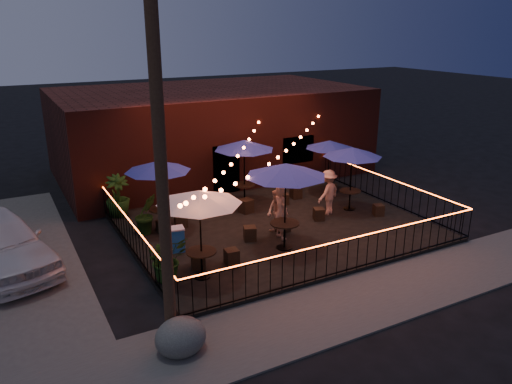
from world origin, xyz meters
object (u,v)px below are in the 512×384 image
Objects in this scene: utility_pole at (161,172)px; cafe_table_0 at (199,199)px; cafe_table_3 at (244,146)px; boulder at (181,337)px; cafe_table_5 at (330,145)px; cafe_table_2 at (286,171)px; cafe_table_1 at (158,167)px; cafe_table_4 at (353,153)px; cooler at (175,239)px.

cafe_table_0 is (1.68, 2.28, -1.54)m from utility_pole.
cafe_table_3 reaches higher than boulder.
utility_pole is at bearing -143.71° from cafe_table_5.
cafe_table_2 is (3.01, 0.54, 0.20)m from cafe_table_0.
cafe_table_1 is 0.85× the size of cafe_table_2.
cafe_table_2 reaches higher than boulder.
cafe_table_3 is (3.78, 4.82, 0.01)m from cafe_table_0.
cafe_table_3 is 4.05m from cafe_table_4.
cafe_table_4 is 3.41× the size of cooler.
cafe_table_4 is 7.35m from cooler.
cafe_table_5 reaches higher than boulder.
boulder is (-1.71, -6.58, -1.97)m from cafe_table_1.
cafe_table_5 is (7.52, 4.47, -0.30)m from cafe_table_0.
cafe_table_5 is at bearing 4.84° from cafe_table_1.
cafe_table_0 is 3.06m from cafe_table_2.
utility_pole is at bearing -126.38° from cafe_table_0.
cafe_table_5 is at bearing 27.05° from cooler.
cooler is at bearing -161.71° from cafe_table_5.
boulder is (-5.41, -7.56, -2.08)m from cafe_table_3.
cooler is (-7.11, -0.42, -1.81)m from cafe_table_4.
cafe_table_1 is 4.42m from cafe_table_2.
utility_pole is 10.27× the size of cooler.
cafe_table_0 is at bearing -169.76° from cafe_table_2.
boulder is (-8.64, -5.12, -1.96)m from cafe_table_4.
cafe_table_2 is 4.35m from cafe_table_3.
utility_pole reaches higher than cafe_table_3.
cafe_table_0 is 1.11× the size of cafe_table_3.
cafe_table_3 is 1.01× the size of cafe_table_4.
cafe_table_5 is 3.19× the size of cooler.
cafe_table_3 is 2.67× the size of boulder.
cafe_table_0 reaches higher than boulder.
boulder is at bearing -104.55° from cafe_table_1.
cafe_table_5 is (3.73, -0.35, -0.31)m from cafe_table_3.
cooler is at bearing 71.95° from boulder.
utility_pole is 6.58m from cafe_table_1.
cafe_table_3 is at bearing 174.63° from cafe_table_5.
cooler is (-0.09, 1.95, -1.92)m from cafe_table_0.
cafe_table_3 is 1.08× the size of cafe_table_5.
cooler is at bearing -176.59° from cafe_table_4.
cafe_table_0 reaches higher than cafe_table_5.
cooler is at bearing -95.38° from cafe_table_1.
cafe_table_3 is 3.45× the size of cooler.
utility_pole is 7.94× the size of boulder.
cafe_table_2 is at bearing 10.24° from cafe_table_0.
cafe_table_1 is at bearing 75.45° from boulder.
cafe_table_5 is (0.50, 2.09, -0.19)m from cafe_table_4.
cafe_table_5 is (7.43, 0.63, -0.20)m from cafe_table_1.
cafe_table_1 is at bearing 93.38° from cooler.
cafe_table_3 reaches higher than cafe_table_4.
cafe_table_3 is at bearing 51.87° from cafe_table_0.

